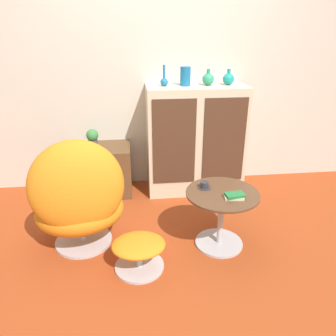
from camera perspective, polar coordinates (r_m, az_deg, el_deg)
name	(u,v)px	position (r m, az deg, el deg)	size (l,w,h in m)	color
ground_plane	(175,247)	(2.85, 1.21, -13.55)	(12.00, 12.00, 0.00)	#9E3D19
wall_back	(159,68)	(3.61, -1.52, 17.02)	(6.40, 0.06, 2.60)	beige
sideboard	(195,140)	(3.57, 4.71, 4.95)	(1.03, 0.47, 1.16)	beige
tv_console	(103,170)	(3.65, -11.31, -0.32)	(0.62, 0.45, 0.53)	brown
egg_chair	(79,199)	(2.70, -15.29, -5.29)	(0.82, 0.77, 0.98)	#B7B7BC
ottoman	(139,249)	(2.55, -5.11, -13.91)	(0.41, 0.38, 0.25)	#B7B7BC
coffee_table	(221,212)	(2.74, 9.24, -7.55)	(0.59, 0.59, 0.50)	#B7B7BC
vase_leftmost	(164,81)	(3.37, -0.67, 14.95)	(0.08, 0.08, 0.20)	#196699
vase_inner_left	(185,76)	(3.39, 3.04, 15.68)	(0.10, 0.10, 0.19)	#196699
vase_inner_right	(208,79)	(3.44, 7.00, 15.14)	(0.12, 0.12, 0.16)	#2D8E6B
vase_rightmost	(228,79)	(3.50, 10.48, 15.04)	(0.12, 0.12, 0.16)	teal
potted_plant	(93,138)	(3.52, -13.00, 5.19)	(0.13, 0.13, 0.20)	#4C4C51
teacup	(204,185)	(2.69, 6.34, -3.03)	(0.11, 0.11, 0.05)	#2D2D33
book_stack	(234,196)	(2.58, 11.50, -4.80)	(0.16, 0.11, 0.04)	beige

